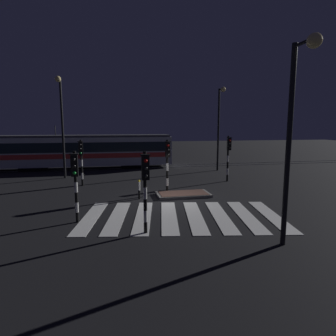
% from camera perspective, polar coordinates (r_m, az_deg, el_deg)
% --- Properties ---
extents(ground_plane, '(120.00, 120.00, 0.00)m').
position_cam_1_polar(ground_plane, '(15.94, 0.31, -6.58)').
color(ground_plane, black).
extents(rail_near, '(80.00, 0.12, 0.03)m').
position_cam_1_polar(rail_near, '(28.31, -4.91, 0.06)').
color(rail_near, '#59595E').
rests_on(rail_near, ground).
extents(rail_far, '(80.00, 0.12, 0.03)m').
position_cam_1_polar(rail_far, '(29.72, -5.23, 0.45)').
color(rail_far, '#59595E').
rests_on(rail_far, ground).
extents(crosswalk_zebra, '(9.69, 6.24, 0.02)m').
position_cam_1_polar(crosswalk_zebra, '(13.30, 2.80, -9.63)').
color(crosswalk_zebra, silver).
rests_on(crosswalk_zebra, ground).
extents(traffic_island, '(3.14, 1.62, 0.18)m').
position_cam_1_polar(traffic_island, '(17.05, 3.07, -5.29)').
color(traffic_island, slate).
rests_on(traffic_island, ground).
extents(traffic_light_kerb_mid_left, '(0.36, 0.42, 3.19)m').
position_cam_1_polar(traffic_light_kerb_mid_left, '(10.71, -4.57, -2.50)').
color(traffic_light_kerb_mid_left, black).
rests_on(traffic_light_kerb_mid_left, ground).
extents(traffic_light_corner_far_left, '(0.36, 0.42, 3.19)m').
position_cam_1_polar(traffic_light_corner_far_left, '(20.34, -17.00, 2.36)').
color(traffic_light_corner_far_left, black).
rests_on(traffic_light_corner_far_left, ground).
extents(traffic_light_corner_far_right, '(0.36, 0.42, 3.41)m').
position_cam_1_polar(traffic_light_corner_far_right, '(21.52, 12.01, 3.24)').
color(traffic_light_corner_far_right, black).
rests_on(traffic_light_corner_far_right, ground).
extents(traffic_light_median_centre, '(0.36, 0.42, 3.30)m').
position_cam_1_polar(traffic_light_median_centre, '(17.21, -0.11, 1.92)').
color(traffic_light_median_centre, black).
rests_on(traffic_light_median_centre, ground).
extents(traffic_light_corner_near_left, '(0.36, 0.42, 3.09)m').
position_cam_1_polar(traffic_light_corner_near_left, '(12.57, -18.09, -1.57)').
color(traffic_light_corner_near_left, black).
rests_on(traffic_light_corner_near_left, ground).
extents(street_lamp_trackside_left, '(0.44, 1.21, 7.74)m').
position_cam_1_polar(street_lamp_trackside_left, '(23.62, -20.56, 9.68)').
color(street_lamp_trackside_left, black).
rests_on(street_lamp_trackside_left, ground).
extents(street_lamp_trackside_right, '(0.44, 1.21, 7.49)m').
position_cam_1_polar(street_lamp_trackside_right, '(26.53, 10.29, 9.58)').
color(street_lamp_trackside_right, black).
rests_on(street_lamp_trackside_right, ground).
extents(street_lamp_near_kerb, '(0.44, 1.21, 6.78)m').
position_cam_1_polar(street_lamp_near_kerb, '(10.13, 24.11, 8.85)').
color(street_lamp_near_kerb, black).
rests_on(street_lamp_near_kerb, ground).
extents(tram, '(17.05, 2.58, 4.15)m').
position_cam_1_polar(tram, '(28.76, -16.45, 3.35)').
color(tram, silver).
rests_on(tram, ground).
extents(bollard_island_edge, '(0.12, 0.12, 1.11)m').
position_cam_1_polar(bollard_island_edge, '(16.28, -5.79, -4.28)').
color(bollard_island_edge, black).
rests_on(bollard_island_edge, ground).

